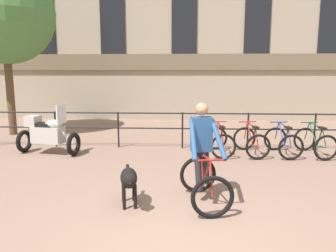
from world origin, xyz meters
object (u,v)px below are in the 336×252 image
at_px(parked_bicycle_mid_right, 283,142).
at_px(cyclist_with_bike, 203,158).
at_px(parked_motorcycle, 47,133).
at_px(parked_bicycle_mid_left, 251,142).
at_px(parked_bicycle_far_end, 315,142).
at_px(dog, 129,179).
at_px(parked_bicycle_near_lamp, 219,141).

bearing_deg(parked_bicycle_mid_right, cyclist_with_bike, 48.51).
height_order(parked_motorcycle, parked_bicycle_mid_right, parked_motorcycle).
xyz_separation_m(parked_motorcycle, parked_bicycle_mid_left, (5.47, 0.20, -0.20)).
bearing_deg(parked_bicycle_far_end, dog, 30.31).
bearing_deg(dog, parked_bicycle_near_lamp, 49.83).
xyz_separation_m(cyclist_with_bike, parked_motorcycle, (-4.02, 3.04, -0.20)).
xyz_separation_m(parked_bicycle_near_lamp, parked_bicycle_far_end, (2.52, 0.00, -0.00)).
relative_size(dog, parked_bicycle_mid_left, 0.80).
xyz_separation_m(cyclist_with_bike, parked_bicycle_far_end, (3.13, 3.24, -0.41)).
bearing_deg(parked_bicycle_far_end, cyclist_with_bike, 37.13).
bearing_deg(parked_motorcycle, cyclist_with_bike, -116.44).
distance_m(parked_motorcycle, parked_bicycle_near_lamp, 4.64).
xyz_separation_m(dog, parked_motorcycle, (-2.79, 3.35, 0.09)).
distance_m(parked_motorcycle, parked_bicycle_mid_left, 5.48).
bearing_deg(parked_bicycle_near_lamp, cyclist_with_bike, 74.00).
bearing_deg(parked_bicycle_near_lamp, parked_bicycle_mid_left, 174.75).
height_order(dog, parked_bicycle_near_lamp, parked_bicycle_near_lamp).
xyz_separation_m(parked_bicycle_near_lamp, parked_bicycle_mid_right, (1.68, 0.00, -0.00)).
relative_size(parked_motorcycle, parked_bicycle_far_end, 1.43).
relative_size(parked_bicycle_near_lamp, parked_bicycle_far_end, 0.97).
relative_size(dog, parked_bicycle_near_lamp, 0.83).
bearing_deg(parked_bicycle_mid_right, dog, 39.03).
bearing_deg(parked_bicycle_near_lamp, parked_bicycle_mid_right, 174.75).
bearing_deg(parked_bicycle_far_end, parked_bicycle_mid_left, -8.85).
height_order(dog, parked_bicycle_mid_left, parked_bicycle_mid_left).
relative_size(parked_bicycle_mid_left, parked_bicycle_far_end, 1.00).
bearing_deg(cyclist_with_bike, dog, -175.28).
bearing_deg(parked_bicycle_far_end, parked_motorcycle, -7.23).
bearing_deg(cyclist_with_bike, parked_motorcycle, 133.46).
height_order(cyclist_with_bike, parked_motorcycle, cyclist_with_bike).
relative_size(dog, parked_bicycle_far_end, 0.80).
distance_m(dog, parked_motorcycle, 4.36).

